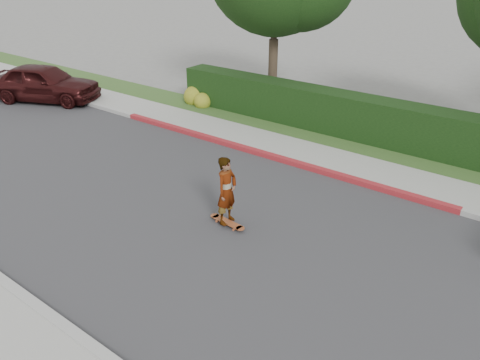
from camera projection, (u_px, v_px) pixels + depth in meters
The scene contains 11 objects.
ground at pixel (351, 284), 9.11m from camera, with size 120.00×120.00×0.00m, color slate.
road at pixel (351, 284), 9.11m from camera, with size 60.00×8.00×0.01m, color #2D2D30.
curb_far at pixel (420, 200), 12.01m from camera, with size 60.00×0.20×0.15m, color #9E9E99.
curb_red_section at pixel (261, 153), 14.70m from camera, with size 12.00×0.21×0.15m, color maroon.
sidewalk_far at pixel (431, 187), 12.66m from camera, with size 60.00×1.60×0.12m, color gray.
planting_strip at pixel (448, 168), 13.81m from camera, with size 60.00×1.60×0.10m, color #2D4C1E.
hedge at pixel (364, 119), 15.54m from camera, with size 15.00×1.00×1.50m, color black.
flowering_shrub at pixel (197, 98), 19.16m from camera, with size 1.40×1.00×0.90m.
skateboard at pixel (227, 222), 11.00m from camera, with size 1.05×0.30×0.10m.
skateboarder at pixel (227, 191), 10.63m from camera, with size 0.60×0.39×1.64m, color white.
car_maroon at pixel (44, 83), 19.59m from camera, with size 1.85×4.59×1.57m, color #351111.
Camera 1 is at (2.62, -7.09, 5.90)m, focal length 35.00 mm.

